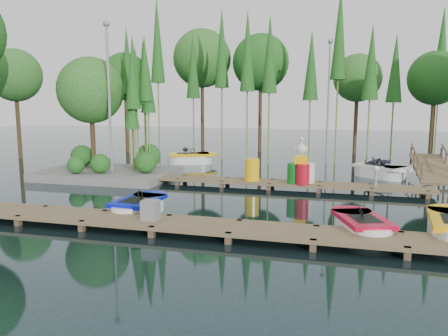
% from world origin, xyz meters
% --- Properties ---
extents(ground_plane, '(90.00, 90.00, 0.00)m').
position_xyz_m(ground_plane, '(0.00, 0.00, 0.00)').
color(ground_plane, '#1C3035').
extents(near_dock, '(18.00, 1.50, 0.50)m').
position_xyz_m(near_dock, '(0.00, -4.50, 0.23)').
color(near_dock, brown).
rests_on(near_dock, ground).
extents(far_dock, '(15.00, 1.20, 0.50)m').
position_xyz_m(far_dock, '(1.00, 2.50, 0.23)').
color(far_dock, brown).
rests_on(far_dock, ground).
extents(island, '(6.20, 4.20, 6.75)m').
position_xyz_m(island, '(-6.30, 3.29, 3.18)').
color(island, slate).
rests_on(island, ground).
extents(tree_screen, '(34.42, 18.53, 10.31)m').
position_xyz_m(tree_screen, '(-2.04, 10.60, 6.12)').
color(tree_screen, '#3F2E1B').
rests_on(tree_screen, ground).
extents(lamp_island, '(0.30, 0.30, 7.25)m').
position_xyz_m(lamp_island, '(-5.50, 2.50, 4.26)').
color(lamp_island, gray).
rests_on(lamp_island, ground).
extents(lamp_rear, '(0.30, 0.30, 7.25)m').
position_xyz_m(lamp_rear, '(4.00, 11.00, 4.26)').
color(lamp_rear, gray).
rests_on(lamp_rear, ground).
extents(ramp, '(1.50, 3.94, 1.49)m').
position_xyz_m(ramp, '(9.00, 6.50, 0.59)').
color(ramp, brown).
rests_on(ramp, ground).
extents(boat_blue, '(1.30, 2.60, 0.85)m').
position_xyz_m(boat_blue, '(-1.42, -2.99, 0.25)').
color(boat_blue, white).
rests_on(boat_blue, ground).
extents(boat_red, '(1.91, 2.74, 0.84)m').
position_xyz_m(boat_red, '(5.48, -3.44, 0.24)').
color(boat_red, white).
rests_on(boat_red, ground).
extents(boat_yellow_far, '(3.25, 2.35, 1.49)m').
position_xyz_m(boat_yellow_far, '(-3.82, 8.77, 0.31)').
color(boat_yellow_far, white).
rests_on(boat_yellow_far, ground).
extents(boat_white_far, '(3.11, 2.82, 1.38)m').
position_xyz_m(boat_white_far, '(6.75, 6.52, 0.31)').
color(boat_white_far, white).
rests_on(boat_white_far, ground).
extents(utility_cabinet, '(0.47, 0.39, 0.57)m').
position_xyz_m(utility_cabinet, '(-0.31, -4.50, 0.58)').
color(utility_cabinet, gray).
rests_on(utility_cabinet, near_dock).
extents(yellow_barrel, '(0.63, 0.63, 0.94)m').
position_xyz_m(yellow_barrel, '(1.20, 2.50, 0.77)').
color(yellow_barrel, yellow).
rests_on(yellow_barrel, far_dock).
extents(drum_cluster, '(1.11, 1.02, 1.91)m').
position_xyz_m(drum_cluster, '(3.31, 2.35, 0.86)').
color(drum_cluster, '#0B6718').
rests_on(drum_cluster, far_dock).
extents(seagull_post, '(0.51, 0.28, 0.82)m').
position_xyz_m(seagull_post, '(6.24, 2.50, 0.85)').
color(seagull_post, gray).
rests_on(seagull_post, far_dock).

